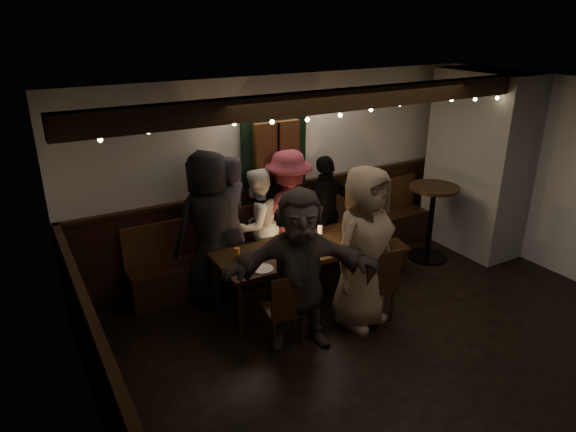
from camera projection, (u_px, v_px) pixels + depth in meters
room at (396, 197)px, 6.72m from camera, size 6.02×5.01×2.62m
dining_table at (296, 253)px, 6.16m from camera, size 1.96×0.84×0.85m
chair_near_left at (286, 306)px, 5.33m from camera, size 0.44×0.44×0.87m
chair_near_right at (377, 281)px, 5.76m from camera, size 0.46×0.46×0.92m
chair_end at (386, 241)px, 6.87m from camera, size 0.46×0.46×0.85m
high_top at (432, 213)px, 7.24m from camera, size 0.69×0.69×1.09m
person_a at (210, 226)px, 6.17m from camera, size 0.99×0.72×1.87m
person_b at (228, 226)px, 6.32m from camera, size 0.76×0.65×1.76m
person_c at (257, 225)px, 6.67m from camera, size 0.88×0.78×1.51m
person_d at (289, 214)px, 6.77m from camera, size 1.17×0.75×1.72m
person_e at (325, 212)px, 7.02m from camera, size 0.94×0.43×1.58m
person_f at (299, 269)px, 5.26m from camera, size 1.70×1.10×1.75m
person_g at (363, 248)px, 5.60m from camera, size 1.04×0.81×1.87m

